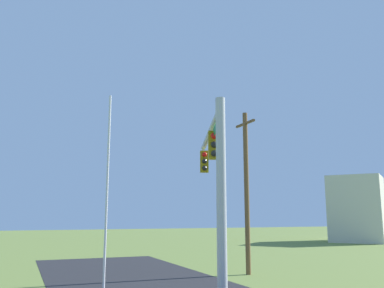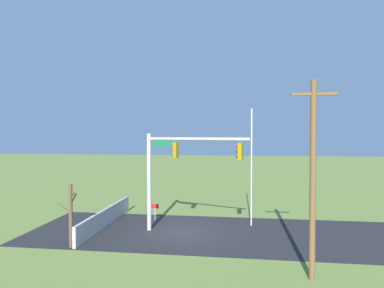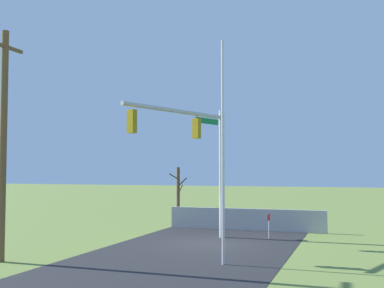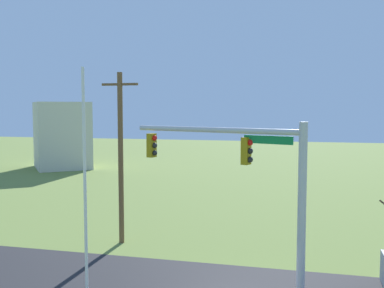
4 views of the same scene
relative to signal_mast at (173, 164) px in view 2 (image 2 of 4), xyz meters
The scene contains 9 objects.
ground_plane 4.57m from the signal_mast, 133.21° to the right, with size 160.00×160.00×0.00m, color olive.
road_surface 6.42m from the signal_mast, behind, with size 28.00×8.00×0.01m, color #232326.
sidewalk_corner 5.31m from the signal_mast, 13.21° to the right, with size 6.00×6.00×0.01m, color #B7B5AD.
retaining_fence 6.41m from the signal_mast, 13.19° to the right, with size 0.20×8.87×1.22m, color #A8A8AD.
signal_mast is the anchor object (origin of this frame).
flagpole 5.65m from the signal_mast, 153.33° to the right, with size 0.10×0.10×8.15m, color silver.
utility_pole 8.95m from the signal_mast, 142.93° to the left, with size 1.90×0.26×8.65m.
bare_tree 6.63m from the signal_mast, 29.74° to the left, with size 1.27×1.02×3.56m.
open_sign 5.06m from the signal_mast, 56.79° to the right, with size 0.56×0.04×1.22m.
Camera 2 is at (-3.12, 19.81, 6.25)m, focal length 28.99 mm.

